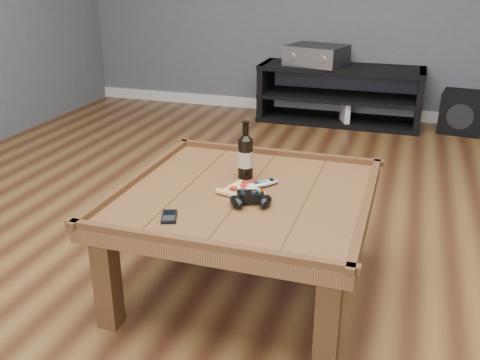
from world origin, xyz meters
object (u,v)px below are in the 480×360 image
(smartphone, at_px, (169,217))
(av_receiver, at_px, (316,55))
(game_console, at_px, (345,115))
(media_console, at_px, (339,95))
(game_controller, at_px, (251,199))
(remote_control, at_px, (262,184))
(subwoofer, at_px, (462,112))
(coffee_table, at_px, (246,205))
(pizza_slice, at_px, (242,189))
(beer_bottle, at_px, (245,155))

(smartphone, distance_m, av_receiver, 3.07)
(av_receiver, xyz_separation_m, game_console, (0.29, -0.10, -0.48))
(media_console, distance_m, game_controller, 2.87)
(remote_control, distance_m, subwoofer, 2.89)
(game_controller, bearing_deg, media_console, 70.70)
(av_receiver, relative_size, subwoofer, 1.48)
(coffee_table, bearing_deg, subwoofer, 69.91)
(game_controller, relative_size, smartphone, 1.55)
(game_controller, bearing_deg, pizza_slice, 102.08)
(pizza_slice, relative_size, smartphone, 2.43)
(game_console, bearing_deg, media_console, 99.28)
(coffee_table, relative_size, game_controller, 5.91)
(pizza_slice, distance_m, remote_control, 0.10)
(pizza_slice, distance_m, av_receiver, 2.75)
(media_console, relative_size, smartphone, 12.42)
(coffee_table, xyz_separation_m, subwoofer, (1.02, 2.79, -0.22))
(game_controller, xyz_separation_m, pizza_slice, (-0.08, 0.12, -0.01))
(subwoofer, bearing_deg, game_controller, -100.25)
(beer_bottle, distance_m, av_receiver, 2.60)
(smartphone, bearing_deg, media_console, 65.37)
(beer_bottle, xyz_separation_m, game_console, (0.12, 2.49, -0.45))
(game_controller, bearing_deg, beer_bottle, 91.19)
(pizza_slice, xyz_separation_m, smartphone, (-0.18, -0.32, -0.00))
(smartphone, bearing_deg, beer_bottle, 51.83)
(smartphone, distance_m, game_console, 2.99)
(remote_control, bearing_deg, coffee_table, -76.12)
(beer_bottle, relative_size, smartphone, 2.26)
(media_console, relative_size, subwoofer, 3.72)
(pizza_slice, bearing_deg, media_console, 104.95)
(coffee_table, bearing_deg, pizza_slice, 170.22)
(subwoofer, height_order, game_console, subwoofer)
(coffee_table, relative_size, remote_control, 6.97)
(remote_control, bearing_deg, av_receiver, 140.37)
(coffee_table, bearing_deg, media_console, 90.00)
(coffee_table, relative_size, av_receiver, 1.85)
(beer_bottle, distance_m, subwoofer, 2.87)
(media_console, distance_m, smartphone, 3.08)
(beer_bottle, height_order, game_controller, beer_bottle)
(beer_bottle, distance_m, smartphone, 0.50)
(media_console, height_order, smartphone, media_console)
(coffee_table, xyz_separation_m, smartphone, (-0.19, -0.32, 0.07))
(remote_control, distance_m, av_receiver, 2.68)
(coffee_table, bearing_deg, beer_bottle, 108.14)
(pizza_slice, bearing_deg, coffee_table, 5.58)
(remote_control, bearing_deg, subwoofer, 114.87)
(av_receiver, bearing_deg, media_console, 16.28)
(game_controller, height_order, av_receiver, av_receiver)
(coffee_table, bearing_deg, game_controller, -64.09)
(beer_bottle, distance_m, pizza_slice, 0.18)
(av_receiver, bearing_deg, coffee_table, -70.64)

